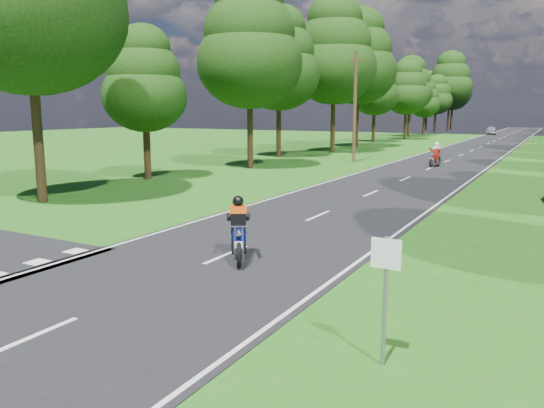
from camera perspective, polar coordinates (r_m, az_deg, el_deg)
The scene contains 9 objects.
ground at distance 12.67m, azimuth -10.00°, elevation -7.58°, with size 160.00×160.00×0.00m, color #1D5C15.
main_road at distance 59.97m, azimuth 21.55°, elevation 5.74°, with size 7.00×140.00×0.02m, color black.
road_markings at distance 58.13m, azimuth 21.17°, elevation 5.67°, with size 7.40×140.00×0.01m.
treeline at distance 69.84m, azimuth 24.29°, elevation 12.86°, with size 40.00×115.35×14.78m.
telegraph_pole at distance 39.77m, azimuth 8.90°, elevation 10.33°, with size 1.20×0.26×8.00m.
road_sign at distance 8.04m, azimuth 12.11°, elevation -8.02°, with size 0.45×0.07×2.00m.
rider_near_blue at distance 13.61m, azimuth -3.64°, elevation -2.58°, with size 0.65×1.95×1.62m, color navy, non-canonical shape.
rider_far_red at distance 37.62m, azimuth 17.16°, elevation 5.12°, with size 0.66×1.99×1.66m, color maroon, non-canonical shape.
distant_car at distance 90.72m, azimuth 22.51°, elevation 7.33°, with size 1.54×3.81×1.30m, color #A7AAAE.
Camera 1 is at (7.64, -9.36, 3.81)m, focal length 35.00 mm.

